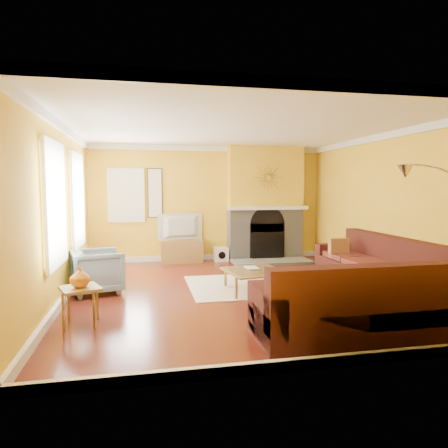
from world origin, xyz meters
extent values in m
cube|color=maroon|center=(0.00, 0.00, -0.01)|extent=(5.50, 6.00, 0.02)
cube|color=white|center=(0.00, 0.00, 2.71)|extent=(5.50, 6.00, 0.02)
cube|color=yellow|center=(0.00, 3.01, 1.35)|extent=(5.50, 0.02, 2.70)
cube|color=yellow|center=(0.00, -3.01, 1.35)|extent=(5.50, 0.02, 2.70)
cube|color=yellow|center=(-2.76, 0.00, 1.35)|extent=(0.02, 6.00, 2.70)
cube|color=yellow|center=(2.76, 0.00, 1.35)|extent=(0.02, 6.00, 2.70)
cube|color=white|center=(-2.72, 1.30, 1.50)|extent=(0.06, 1.22, 1.72)
cube|color=white|center=(-2.72, -0.60, 1.50)|extent=(0.06, 1.22, 1.72)
cube|color=white|center=(-1.90, 2.96, 1.55)|extent=(0.82, 0.06, 1.22)
cube|color=white|center=(-1.25, 2.97, 1.60)|extent=(0.34, 0.04, 1.14)
cube|color=white|center=(1.35, 2.56, 1.25)|extent=(1.92, 0.22, 0.08)
cube|color=gray|center=(1.35, 2.25, 0.03)|extent=(1.80, 0.70, 0.06)
cube|color=beige|center=(0.43, 0.29, 0.01)|extent=(2.40, 1.80, 0.02)
cube|color=olive|center=(-0.67, 2.74, 0.26)|extent=(0.95, 0.43, 0.52)
imported|color=black|center=(-0.67, 2.74, 0.82)|extent=(1.06, 0.35, 0.60)
cube|color=white|center=(0.25, 2.74, 0.16)|extent=(0.32, 0.32, 0.32)
imported|color=slate|center=(-2.28, 0.33, 0.36)|extent=(0.95, 0.94, 0.72)
imported|color=orange|center=(-2.31, -1.26, 0.62)|extent=(0.27, 0.27, 0.26)
imported|color=white|center=(0.14, 0.00, 0.38)|extent=(0.22, 0.29, 0.03)
camera|label=1|loc=(-1.53, -6.39, 1.73)|focal=32.00mm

